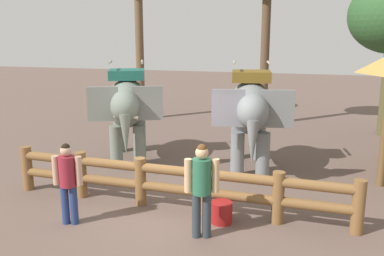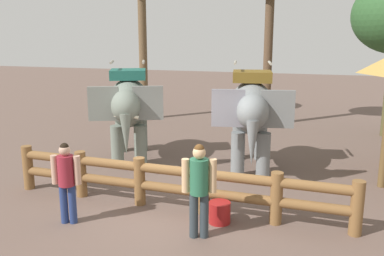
# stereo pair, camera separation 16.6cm
# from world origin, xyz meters

# --- Properties ---
(ground_plane) EXTENTS (60.00, 60.00, 0.00)m
(ground_plane) POSITION_xyz_m (0.00, 0.00, 0.00)
(ground_plane) COLOR brown
(log_fence) EXTENTS (7.52, 0.63, 1.05)m
(log_fence) POSITION_xyz_m (0.00, -0.00, 0.60)
(log_fence) COLOR brown
(log_fence) RESTS_ON ground
(elephant_near_left) EXTENTS (2.43, 3.39, 2.85)m
(elephant_near_left) POSITION_xyz_m (-2.25, 2.95, 1.60)
(elephant_near_left) COLOR slate
(elephant_near_left) RESTS_ON ground
(elephant_center) EXTENTS (1.98, 3.43, 2.90)m
(elephant_center) POSITION_xyz_m (1.22, 3.02, 1.63)
(elephant_center) COLOR slate
(elephant_center) RESTS_ON ground
(tourist_woman_in_black) EXTENTS (0.57, 0.37, 1.62)m
(tourist_woman_in_black) POSITION_xyz_m (-1.72, -1.19, 0.94)
(tourist_woman_in_black) COLOR navy
(tourist_woman_in_black) RESTS_ON ground
(tourist_man_in_blue) EXTENTS (0.61, 0.41, 1.76)m
(tourist_man_in_blue) POSITION_xyz_m (0.89, -1.06, 1.02)
(tourist_man_in_blue) COLOR #2D373D
(tourist_man_in_blue) RESTS_ON ground
(feed_bucket) EXTENTS (0.43, 0.43, 0.42)m
(feed_bucket) POSITION_xyz_m (1.12, -0.38, 0.21)
(feed_bucket) COLOR maroon
(feed_bucket) RESTS_ON ground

